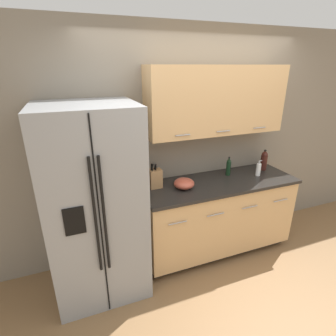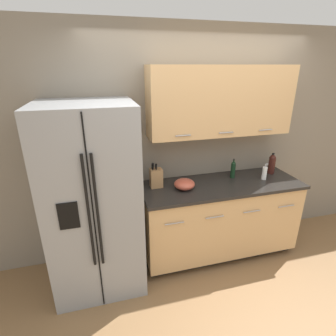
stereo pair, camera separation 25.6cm
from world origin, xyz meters
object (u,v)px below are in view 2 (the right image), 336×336
Objects in this scene: wine_bottle at (272,164)px; mixing_bowl at (184,184)px; oil_bottle at (233,169)px; soap_dispenser at (264,173)px; knife_block at (156,178)px; refrigerator at (94,201)px.

mixing_bowl is at bearing -173.38° from wine_bottle.
wine_bottle is 1.12× the size of oil_bottle.
wine_bottle reaches higher than soap_dispenser.
oil_bottle is (0.93, 0.01, -0.00)m from knife_block.
soap_dispenser is at bearing -23.57° from oil_bottle.
mixing_bowl is at bearing 179.83° from soap_dispenser.
wine_bottle reaches higher than oil_bottle.
wine_bottle is 0.24m from soap_dispenser.
oil_bottle reaches higher than soap_dispenser.
wine_bottle is 0.52m from oil_bottle.
soap_dispenser is 0.98m from mixing_bowl.
oil_bottle is (-0.33, 0.14, 0.03)m from soap_dispenser.
oil_bottle is 0.67m from mixing_bowl.
wine_bottle is (1.45, 0.01, 0.02)m from knife_block.
knife_block is at bearing -179.67° from wine_bottle.
oil_bottle is (1.60, 0.19, 0.10)m from refrigerator.
oil_bottle reaches higher than mixing_bowl.
oil_bottle is (-0.52, 0.01, -0.02)m from wine_bottle.
refrigerator reaches higher than oil_bottle.
knife_block is at bearing 14.91° from refrigerator.
refrigerator reaches higher than soap_dispenser.
oil_bottle is 1.04× the size of mixing_bowl.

